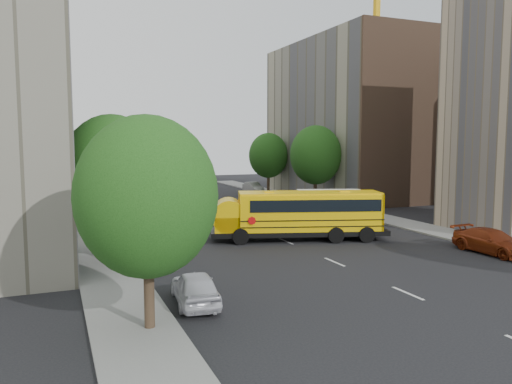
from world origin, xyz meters
TOP-DOWN VIEW (x-y plane):
  - ground at (0.00, 0.00)m, footprint 120.00×120.00m
  - sidewalk_left at (-11.50, 5.00)m, footprint 3.00×80.00m
  - sidewalk_right at (11.50, 5.00)m, footprint 3.00×80.00m
  - lane_markings at (0.00, 10.00)m, footprint 0.15×64.00m
  - building_left_redbrick at (-18.00, 28.00)m, footprint 10.00×15.00m
  - building_right_far at (18.00, 20.00)m, footprint 10.00×22.00m
  - building_right_sidewall at (18.00, 9.00)m, footprint 10.10×0.30m
  - tower_crane at (30.25, 28.00)m, footprint 28.50×1.20m
  - street_tree_0 at (-11.00, -14.00)m, footprint 4.80×4.80m
  - street_tree_1 at (-11.00, -4.00)m, footprint 5.12×5.12m
  - street_tree_2 at (-11.00, 14.00)m, footprint 4.99×4.99m
  - street_tree_4 at (11.00, 14.00)m, footprint 5.25×5.25m
  - street_tree_5 at (11.00, 26.00)m, footprint 4.86×4.86m
  - school_bus at (0.89, -1.80)m, footprint 11.78×5.98m
  - safari_truck at (5.73, 2.98)m, footprint 6.61×4.10m
  - parked_car_0 at (-8.80, -11.89)m, footprint 2.00×4.13m
  - parked_car_1 at (-9.60, 7.92)m, footprint 1.70×4.81m
  - parked_car_2 at (-9.44, 21.62)m, footprint 2.46×4.75m
  - parked_car_3 at (9.54, -9.65)m, footprint 2.16×4.90m
  - parked_car_4 at (8.80, 11.40)m, footprint 1.98×4.60m
  - parked_car_5 at (9.56, 27.46)m, footprint 1.51×4.05m

SIDE VIEW (x-z plane):
  - ground at x=0.00m, z-range 0.00..0.00m
  - lane_markings at x=0.00m, z-range 0.00..0.01m
  - sidewalk_left at x=-11.50m, z-range 0.00..0.12m
  - sidewalk_right at x=11.50m, z-range 0.00..0.12m
  - parked_car_2 at x=-9.44m, z-range 0.00..1.28m
  - parked_car_5 at x=9.56m, z-range 0.00..1.32m
  - parked_car_0 at x=-8.80m, z-range 0.00..1.36m
  - parked_car_3 at x=9.54m, z-range 0.00..1.40m
  - parked_car_4 at x=8.80m, z-range 0.00..1.55m
  - parked_car_1 at x=-9.60m, z-range 0.00..1.58m
  - safari_truck at x=5.73m, z-range 0.08..2.75m
  - school_bus at x=0.89m, z-range 0.19..3.45m
  - street_tree_0 at x=-11.00m, z-range 0.94..8.35m
  - street_tree_5 at x=11.00m, z-range 0.95..8.46m
  - street_tree_2 at x=-11.00m, z-range 0.97..8.68m
  - street_tree_1 at x=-11.00m, z-range 1.00..8.90m
  - street_tree_4 at x=11.00m, z-range 1.02..9.13m
  - building_left_redbrick at x=-18.00m, z-range 0.00..13.00m
  - building_right_far at x=18.00m, z-range 0.00..18.00m
  - building_right_sidewall at x=18.00m, z-range 0.00..18.00m
  - tower_crane at x=30.25m, z-range 6.60..42.35m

